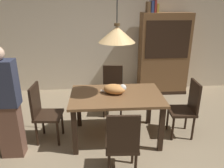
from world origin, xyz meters
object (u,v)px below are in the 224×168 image
Objects in this scene: dining_table at (116,101)px; book_blue_wide at (152,6)px; book_red_tall at (155,5)px; chair_near_front at (122,142)px; cat_sleeping at (115,89)px; book_yellow_short at (157,8)px; pendant_lamp at (117,34)px; person_standing at (6,105)px; chair_far_back at (113,88)px; chair_right_side at (187,107)px; chair_left_side at (43,111)px; hutch_bookcase at (163,56)px; book_brown_thick at (148,7)px.

book_blue_wide is (0.91, 1.84, 1.32)m from dining_table.
dining_table is at bearing -117.76° from book_red_tall.
chair_near_front is 2.29× the size of cat_sleeping.
book_red_tall is 1.40× the size of book_yellow_short.
pendant_lamp reaches higher than person_standing.
chair_near_front reaches higher than cat_sleeping.
book_red_tall is (0.06, 0.00, 0.02)m from book_blue_wide.
pendant_lamp is (0.00, 0.00, 1.01)m from dining_table.
cat_sleeping is 1.69× the size of book_blue_wide.
chair_far_back is at bearing -136.65° from book_yellow_short.
dining_table is 0.89m from chair_near_front.
book_blue_wide is at bearing 62.80° from cat_sleeping.
chair_right_side is (1.12, -0.88, 0.00)m from chair_far_back.
book_red_tall is at bearing 94.94° from chair_right_side.
chair_left_side is (-1.13, -0.87, 0.00)m from chair_far_back.
cat_sleeping is 2.36m from book_yellow_short.
cat_sleeping is at bearing -125.20° from hutch_bookcase.
book_blue_wide reaches higher than chair_far_back.
hutch_bookcase reaches higher than dining_table.
dining_table is at bearing -0.26° from chair_left_side.
chair_right_side reaches higher than cat_sleeping.
chair_right_side is at bearing -83.12° from book_blue_wide.
hutch_bookcase is (1.25, 1.84, 0.24)m from dining_table.
hutch_bookcase is 9.25× the size of book_yellow_short.
pendant_lamp is 6.50× the size of book_yellow_short.
book_blue_wide is at bearing 71.51° from chair_near_front.
book_blue_wide reaches higher than cat_sleeping.
pendant_lamp is at bearing 89.78° from chair_near_front.
chair_left_side is 3.17m from book_yellow_short.
chair_left_side is 3.05m from book_brown_thick.
book_yellow_short is (2.15, 1.84, 1.43)m from chair_left_side.
book_brown_thick is (-0.30, 1.84, 1.45)m from chair_right_side.
hutch_bookcase is (1.27, 1.79, 0.06)m from cat_sleeping.
chair_far_back is 1.43m from chair_right_side.
cat_sleeping is at bearing 110.21° from pendant_lamp.
pendant_lamp is 0.70× the size of hutch_bookcase.
chair_left_side is at bearing 179.74° from dining_table.
chair_far_back is at bearing 89.69° from chair_near_front.
chair_right_side is 2.36m from book_blue_wide.
book_yellow_short is at bearing 0.00° from book_brown_thick.
book_brown_thick reaches higher than book_yellow_short.
chair_right_side is at bearing -38.15° from chair_far_back.
chair_far_back is at bearing 89.59° from dining_table.
chair_near_front is at bearing -142.29° from chair_right_side.
book_yellow_short reaches higher than chair_near_front.
chair_right_side is 2.33m from book_yellow_short.
chair_left_side is 3.88× the size of book_blue_wide.
book_yellow_short is at bearing 0.00° from book_red_tall.
pendant_lamp reaches higher than book_blue_wide.
chair_right_side is 3.32× the size of book_red_tall.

